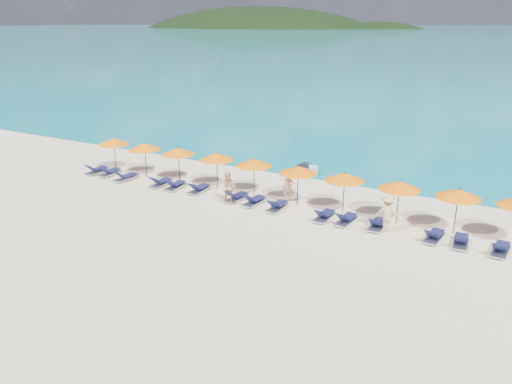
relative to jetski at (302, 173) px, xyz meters
The scene contains 31 objects.
ground 9.74m from the jetski, 87.93° to the right, with size 1400.00×1400.00×0.00m, color beige.
headland_main 610.28m from the jetski, 119.47° to the left, with size 374.00×242.00×126.50m.
headland_small 571.35m from the jetski, 105.21° to the left, with size 162.00×126.00×85.50m.
jetski is the anchor object (origin of this frame).
beachgoer_a 4.44m from the jetski, 76.37° to the right, with size 0.60×0.40×1.65m, color tan.
beachgoer_b 6.35m from the jetski, 106.13° to the right, with size 0.87×0.50×1.79m, color tan.
beachgoer_c 9.06m from the jetski, 39.61° to the right, with size 1.21×0.56×1.88m, color tan.
umbrella_0 12.66m from the jetski, 159.46° to the right, with size 2.10×2.10×2.28m.
umbrella_1 10.20m from the jetski, 153.41° to the right, with size 2.10×2.10×2.28m.
umbrella_2 7.95m from the jetski, 145.52° to the right, with size 2.10×2.10×2.28m.
umbrella_3 5.89m from the jetski, 130.15° to the right, with size 2.10×2.10×2.28m.
umbrella_4 4.79m from the jetski, 104.13° to the right, with size 2.10×2.10×2.28m.
umbrella_5 5.08m from the jetski, 69.26° to the right, with size 2.10×2.10×2.28m.
umbrella_6 6.45m from the jetski, 46.08° to the right, with size 2.10×2.10×2.28m.
umbrella_7 8.59m from the jetski, 32.31° to the right, with size 2.10×2.10×2.28m.
umbrella_8 10.89m from the jetski, 24.16° to the right, with size 2.10×2.10×2.28m.
lounger_0 13.58m from the jetski, 155.82° to the right, with size 0.63×1.70×0.66m.
lounger_1 12.56m from the jetski, 154.21° to the right, with size 0.71×1.73×0.66m.
lounger_2 11.23m from the jetski, 149.13° to the right, with size 0.78×1.75×0.66m.
lounger_3 8.93m from the jetski, 141.37° to the right, with size 0.67×1.72×0.66m.
lounger_4 8.08m from the jetski, 136.37° to the right, with size 0.74×1.74×0.66m.
lounger_5 6.87m from the jetski, 128.03° to the right, with size 0.68×1.72×0.66m.
lounger_6 5.79m from the jetski, 105.67° to the right, with size 0.78×1.75×0.66m.
lounger_7 5.63m from the jetski, 93.91° to the right, with size 0.74×1.74×0.66m.
lounger_8 5.82m from the jetski, 79.08° to the right, with size 0.64×1.71×0.66m.
lounger_9 6.93m from the jetski, 56.66° to the right, with size 0.66×1.71×0.66m.
lounger_10 7.56m from the jetski, 49.11° to the right, with size 0.74×1.74×0.66m.
lounger_11 8.56m from the jetski, 40.74° to the right, with size 0.69×1.72×0.66m.
lounger_12 10.79m from the jetski, 31.86° to the right, with size 0.79×1.76×0.66m.
lounger_13 11.79m from the jetski, 28.81° to the right, with size 0.77×1.75×0.66m.
lounger_14 13.25m from the jetski, 25.57° to the right, with size 0.76×1.75×0.66m.
Camera 1 is at (11.87, -18.31, 9.65)m, focal length 35.00 mm.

